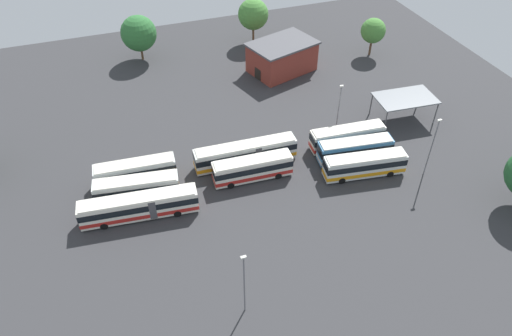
# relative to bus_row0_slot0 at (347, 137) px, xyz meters

# --- Properties ---
(ground_plane) EXTENTS (110.20, 110.20, 0.00)m
(ground_plane) POSITION_rel_bus_row0_slot0_xyz_m (16.01, 2.12, -1.84)
(ground_plane) COLOR #333335
(bus_row0_slot0) EXTENTS (11.60, 3.33, 3.47)m
(bus_row0_slot0) POSITION_rel_bus_row0_slot0_xyz_m (0.00, 0.00, 0.00)
(bus_row0_slot0) COLOR silver
(bus_row0_slot0) RESTS_ON ground_plane
(bus_row0_slot1) EXTENTS (11.26, 3.90, 3.47)m
(bus_row0_slot1) POSITION_rel_bus_row0_slot0_xyz_m (0.39, 3.16, -0.00)
(bus_row0_slot1) COLOR teal
(bus_row0_slot1) RESTS_ON ground_plane
(bus_row0_slot2) EXTENTS (11.93, 4.16, 3.47)m
(bus_row0_slot2) POSITION_rel_bus_row0_slot0_xyz_m (0.77, 6.71, 0.00)
(bus_row0_slot2) COLOR silver
(bus_row0_slot2) RESTS_ON ground_plane
(bus_row1_slot0) EXTENTS (15.16, 3.16, 3.47)m
(bus_row1_slot0) POSITION_rel_bus_row0_slot0_xyz_m (15.77, -1.42, 0.00)
(bus_row1_slot0) COLOR silver
(bus_row1_slot0) RESTS_ON ground_plane
(bus_row1_slot1) EXTENTS (11.38, 3.08, 3.47)m
(bus_row1_slot1) POSITION_rel_bus_row0_slot0_xyz_m (15.97, 2.09, -0.00)
(bus_row1_slot1) COLOR silver
(bus_row1_slot1) RESTS_ON ground_plane
(bus_row2_slot0) EXTENTS (11.30, 3.31, 3.47)m
(bus_row2_slot0) POSITION_rel_bus_row0_slot0_xyz_m (31.55, -2.68, -0.00)
(bus_row2_slot0) COLOR silver
(bus_row2_slot0) RESTS_ON ground_plane
(bus_row2_slot1) EXTENTS (11.46, 4.07, 3.47)m
(bus_row2_slot1) POSITION_rel_bus_row0_slot0_xyz_m (31.90, 0.80, -0.00)
(bus_row2_slot1) COLOR silver
(bus_row2_slot1) RESTS_ON ground_plane
(bus_row2_slot2) EXTENTS (15.24, 4.03, 3.47)m
(bus_row2_slot2) POSITION_rel_bus_row0_slot0_xyz_m (32.10, 4.29, 0.00)
(bus_row2_slot2) COLOR silver
(bus_row2_slot2) RESTS_ON ground_plane
(depot_building) EXTENTS (13.89, 11.35, 5.71)m
(depot_building) POSITION_rel_bus_row0_slot0_xyz_m (0.57, -25.26, 1.04)
(depot_building) COLOR maroon
(depot_building) RESTS_ON ground_plane
(maintenance_shelter) EXTENTS (9.92, 6.54, 4.15)m
(maintenance_shelter) POSITION_rel_bus_row0_slot0_xyz_m (-12.08, -3.59, 2.10)
(maintenance_shelter) COLOR slate
(maintenance_shelter) RESTS_ON ground_plane
(lamp_post_near_entrance) EXTENTS (0.56, 0.28, 8.39)m
(lamp_post_near_entrance) POSITION_rel_bus_row0_slot0_xyz_m (-0.38, -4.17, 2.77)
(lamp_post_near_entrance) COLOR slate
(lamp_post_near_entrance) RESTS_ON ground_plane
(lamp_post_far_corner) EXTENTS (0.56, 0.28, 9.53)m
(lamp_post_far_corner) POSITION_rel_bus_row0_slot0_xyz_m (-7.54, 9.50, 3.35)
(lamp_post_far_corner) COLOR slate
(lamp_post_far_corner) RESTS_ON ground_plane
(lamp_post_by_building) EXTENTS (0.56, 0.28, 9.11)m
(lamp_post_by_building) POSITION_rel_bus_row0_slot0_xyz_m (23.81, 22.08, 3.14)
(lamp_post_by_building) COLOR slate
(lamp_post_by_building) RESTS_ON ground_plane
(tree_west_edge) EXTENTS (6.82, 6.82, 8.88)m
(tree_west_edge) POSITION_rel_bus_row0_slot0_xyz_m (24.87, -38.60, 3.63)
(tree_west_edge) COLOR brown
(tree_west_edge) RESTS_ON ground_plane
(tree_north_edge) EXTENTS (4.83, 4.83, 7.53)m
(tree_north_edge) POSITION_rel_bus_row0_slot0_xyz_m (-18.52, -25.27, 3.27)
(tree_north_edge) COLOR brown
(tree_north_edge) RESTS_ON ground_plane
(tree_south_edge) EXTENTS (6.17, 6.17, 9.22)m
(tree_south_edge) POSITION_rel_bus_row0_slot0_xyz_m (1.76, -38.19, 4.29)
(tree_south_edge) COLOR brown
(tree_south_edge) RESTS_ON ground_plane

